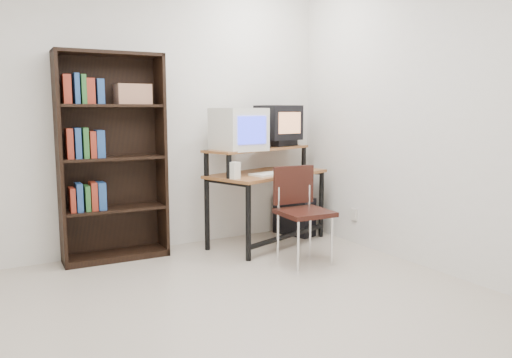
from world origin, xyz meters
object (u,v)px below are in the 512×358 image
pc_tower (294,216)px  bookshelf (111,155)px  school_chair (300,204)px  crt_monitor (239,129)px  computer_desk (265,176)px  crt_tv (278,123)px

pc_tower → bookshelf: 2.08m
school_chair → crt_monitor: bearing=113.2°
computer_desk → school_chair: 0.72m
crt_monitor → school_chair: (0.26, -0.70, -0.65)m
crt_tv → bookshelf: 1.78m
computer_desk → crt_monitor: (-0.31, -0.00, 0.48)m
computer_desk → crt_tv: (0.27, 0.19, 0.54)m
crt_monitor → pc_tower: (0.76, 0.14, -0.97)m
computer_desk → school_chair: (-0.05, -0.70, -0.16)m
pc_tower → school_chair: 1.03m
crt_tv → school_chair: 1.18m
school_chair → bookshelf: bearing=149.9°
computer_desk → pc_tower: bearing=-2.1°
crt_tv → pc_tower: 1.04m
computer_desk → bookshelf: size_ratio=0.74×
bookshelf → crt_monitor: bearing=-9.3°
school_chair → bookshelf: bookshelf is taller
crt_monitor → pc_tower: size_ratio=1.09×
computer_desk → bookshelf: bookshelf is taller
crt_monitor → crt_tv: 0.62m
computer_desk → school_chair: size_ratio=1.61×
crt_monitor → bookshelf: bearing=161.0°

